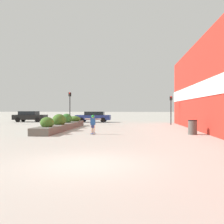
% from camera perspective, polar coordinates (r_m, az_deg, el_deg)
% --- Properties ---
extents(ground_plane, '(300.00, 300.00, 0.00)m').
position_cam_1_polar(ground_plane, '(8.35, -6.39, -11.75)').
color(ground_plane, '#ADA89E').
extents(building_wall_right, '(0.67, 31.55, 7.38)m').
position_cam_1_polar(building_wall_right, '(17.75, 23.18, 6.73)').
color(building_wall_right, red).
rests_on(building_wall_right, ground_plane).
extents(planter_box, '(1.40, 11.45, 1.38)m').
position_cam_1_polar(planter_box, '(22.50, -11.10, -2.76)').
color(planter_box, '#605B54').
rests_on(planter_box, ground_plane).
extents(skateboard, '(0.28, 0.76, 0.09)m').
position_cam_1_polar(skateboard, '(17.88, -4.38, -4.87)').
color(skateboard, navy).
rests_on(skateboard, ground_plane).
extents(skateboarder, '(1.21, 0.22, 1.29)m').
position_cam_1_polar(skateboarder, '(17.82, -4.38, -2.30)').
color(skateboarder, tan).
rests_on(skateboarder, skateboard).
extents(trash_bin, '(0.64, 0.64, 1.02)m').
position_cam_1_polar(trash_bin, '(18.47, 17.94, -3.33)').
color(trash_bin, '#514C47').
rests_on(trash_bin, ground_plane).
extents(car_leftmost, '(4.48, 1.95, 1.49)m').
position_cam_1_polar(car_leftmost, '(36.68, -18.27, -0.92)').
color(car_leftmost, black).
rests_on(car_leftmost, ground_plane).
extents(car_center_left, '(4.68, 1.94, 1.45)m').
position_cam_1_polar(car_center_left, '(34.06, -4.23, -1.03)').
color(car_center_left, navy).
rests_on(car_center_left, ground_plane).
extents(traffic_light_left, '(0.28, 0.30, 3.74)m').
position_cam_1_polar(traffic_light_left, '(29.55, -9.61, 2.09)').
color(traffic_light_left, black).
rests_on(traffic_light_left, ground_plane).
extents(traffic_light_right, '(0.28, 0.30, 3.24)m').
position_cam_1_polar(traffic_light_right, '(29.13, 13.33, 1.51)').
color(traffic_light_right, black).
rests_on(traffic_light_right, ground_plane).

